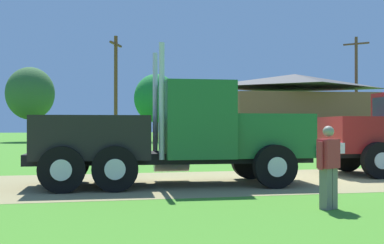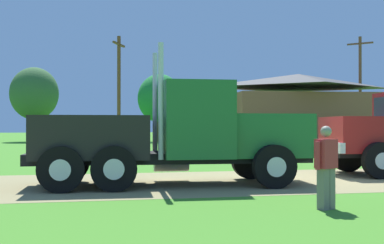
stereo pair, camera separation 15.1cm
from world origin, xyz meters
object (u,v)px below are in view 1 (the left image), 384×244
object	(u,v)px
truck_foreground_white	(175,136)
visitor_walking_mid	(328,165)
utility_pole_near	(116,88)
utility_pole_far	(356,87)
shed_building	(295,111)

from	to	relation	value
truck_foreground_white	visitor_walking_mid	world-z (taller)	truck_foreground_white
visitor_walking_mid	utility_pole_near	world-z (taller)	utility_pole_near
truck_foreground_white	utility_pole_near	size ratio (longest dim) A/B	0.95
utility_pole_near	visitor_walking_mid	bearing A→B (deg)	-84.70
utility_pole_near	utility_pole_far	size ratio (longest dim) A/B	0.87
visitor_walking_mid	shed_building	size ratio (longest dim) A/B	0.13
visitor_walking_mid	utility_pole_far	bearing A→B (deg)	58.57
visitor_walking_mid	utility_pole_near	size ratio (longest dim) A/B	0.20
utility_pole_near	truck_foreground_white	bearing A→B (deg)	-89.24
utility_pole_far	visitor_walking_mid	bearing A→B (deg)	-121.43
utility_pole_far	shed_building	bearing A→B (deg)	-162.65
utility_pole_far	truck_foreground_white	bearing A→B (deg)	-128.76
truck_foreground_white	utility_pole_far	xyz separation A→B (m)	(20.58, 25.64, 3.61)
truck_foreground_white	utility_pole_near	world-z (taller)	utility_pole_near
shed_building	utility_pole_far	world-z (taller)	utility_pole_far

